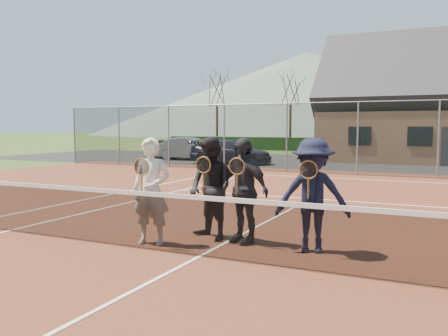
# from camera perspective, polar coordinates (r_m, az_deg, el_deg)

# --- Properties ---
(ground) EXTENTS (220.00, 220.00, 0.00)m
(ground) POSITION_cam_1_polar(r_m,az_deg,el_deg) (26.51, 18.07, 0.43)
(ground) COLOR #2F4719
(ground) RESTS_ON ground
(court_surface) EXTENTS (30.00, 30.00, 0.02)m
(court_surface) POSITION_cam_1_polar(r_m,az_deg,el_deg) (7.35, -2.95, -10.70)
(court_surface) COLOR #562819
(court_surface) RESTS_ON ground
(tarmac_carpark) EXTENTS (40.00, 12.00, 0.01)m
(tarmac_carpark) POSITION_cam_1_polar(r_m,az_deg,el_deg) (27.31, 9.72, 0.74)
(tarmac_carpark) COLOR black
(tarmac_carpark) RESTS_ON ground
(hedge_row) EXTENTS (40.00, 1.20, 1.10)m
(hedge_row) POSITION_cam_1_polar(r_m,az_deg,el_deg) (38.40, 20.41, 2.53)
(hedge_row) COLOR black
(hedge_row) RESTS_ON ground
(hill_west) EXTENTS (110.00, 110.00, 18.00)m
(hill_west) POSITION_cam_1_polar(r_m,az_deg,el_deg) (105.35, 9.89, 8.74)
(hill_west) COLOR #506158
(hill_west) RESTS_ON ground
(car_a) EXTENTS (3.94, 2.64, 1.24)m
(car_a) POSITION_cam_1_polar(r_m,az_deg,el_deg) (29.82, -6.64, 2.32)
(car_a) COLOR black
(car_a) RESTS_ON ground
(car_b) EXTENTS (4.23, 1.78, 1.36)m
(car_b) POSITION_cam_1_polar(r_m,az_deg,el_deg) (28.34, -4.04, 2.32)
(car_b) COLOR gray
(car_b) RESTS_ON ground
(car_c) EXTENTS (4.56, 2.13, 1.29)m
(car_c) POSITION_cam_1_polar(r_m,az_deg,el_deg) (25.33, 0.81, 1.93)
(car_c) COLOR #1B1A34
(car_c) RESTS_ON ground
(court_markings) EXTENTS (11.03, 23.83, 0.01)m
(court_markings) POSITION_cam_1_polar(r_m,az_deg,el_deg) (7.35, -2.95, -10.59)
(court_markings) COLOR white
(court_markings) RESTS_ON court_surface
(tennis_net) EXTENTS (11.68, 0.08, 1.10)m
(tennis_net) POSITION_cam_1_polar(r_m,az_deg,el_deg) (7.22, -2.97, -6.66)
(tennis_net) COLOR slate
(tennis_net) RESTS_ON ground
(perimeter_fence) EXTENTS (30.07, 0.07, 3.02)m
(perimeter_fence) POSITION_cam_1_polar(r_m,az_deg,el_deg) (20.01, 15.77, 3.46)
(perimeter_fence) COLOR slate
(perimeter_fence) RESTS_ON ground
(tree_a) EXTENTS (3.20, 3.20, 7.77)m
(tree_a) POSITION_cam_1_polar(r_m,az_deg,el_deg) (43.91, -0.85, 9.96)
(tree_a) COLOR #3D2316
(tree_a) RESTS_ON ground
(tree_b) EXTENTS (3.20, 3.20, 7.77)m
(tree_b) POSITION_cam_1_polar(r_m,az_deg,el_deg) (41.30, 8.04, 10.22)
(tree_b) COLOR #3B2815
(tree_b) RESTS_ON ground
(tree_c) EXTENTS (3.20, 3.20, 7.77)m
(tree_c) POSITION_cam_1_polar(r_m,az_deg,el_deg) (39.43, 23.72, 10.10)
(tree_c) COLOR #331E12
(tree_c) RESTS_ON ground
(player_a) EXTENTS (0.73, 0.56, 1.80)m
(player_a) POSITION_cam_1_polar(r_m,az_deg,el_deg) (8.03, -8.75, -2.76)
(player_a) COLOR silver
(player_a) RESTS_ON court_surface
(player_b) EXTENTS (1.08, 0.98, 1.80)m
(player_b) POSITION_cam_1_polar(r_m,az_deg,el_deg) (8.30, -1.62, -2.45)
(player_b) COLOR black
(player_b) RESTS_ON court_surface
(player_c) EXTENTS (1.14, 0.77, 1.80)m
(player_c) POSITION_cam_1_polar(r_m,az_deg,el_deg) (8.06, 2.32, -2.68)
(player_c) COLOR #232227
(player_c) RESTS_ON court_surface
(player_d) EXTENTS (1.30, 0.95, 1.80)m
(player_d) POSITION_cam_1_polar(r_m,az_deg,el_deg) (7.56, 10.62, -3.28)
(player_d) COLOR black
(player_d) RESTS_ON court_surface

